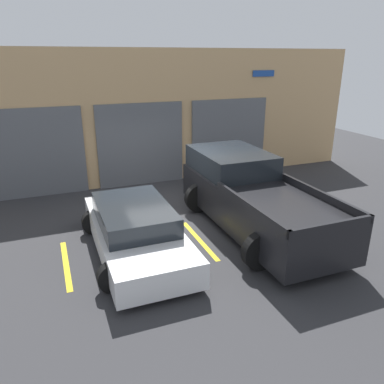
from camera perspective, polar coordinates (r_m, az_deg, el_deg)
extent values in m
plane|color=#2D2D30|center=(10.90, -2.59, -3.20)|extent=(28.00, 28.00, 0.00)
cube|color=tan|center=(13.35, -7.46, 11.17)|extent=(16.48, 0.60, 4.56)
cube|color=#595B60|center=(12.79, -22.71, 5.43)|extent=(2.99, 0.08, 2.83)
cube|color=#595B60|center=(13.13, -7.77, 7.15)|extent=(2.99, 0.08, 2.83)
cube|color=#595B60|center=(14.30, 5.65, 8.28)|extent=(2.99, 0.08, 2.83)
cube|color=#1E4799|center=(14.69, 10.85, 17.33)|extent=(0.90, 0.03, 0.22)
cube|color=black|center=(9.72, 9.81, -1.95)|extent=(1.98, 5.45, 0.95)
cube|color=#1E2328|center=(10.71, 5.94, 4.70)|extent=(1.83, 2.45, 0.61)
cube|color=black|center=(8.07, 8.68, -2.20)|extent=(0.08, 3.00, 0.18)
cube|color=black|center=(9.13, 19.10, -0.45)|extent=(0.08, 3.00, 0.18)
cube|color=black|center=(7.53, 20.58, -4.98)|extent=(1.98, 0.08, 0.18)
cylinder|color=black|center=(10.84, 1.13, -0.89)|extent=(0.85, 0.22, 0.85)
cylinder|color=black|center=(11.60, 9.20, 0.26)|extent=(0.85, 0.22, 0.85)
cylinder|color=black|center=(8.11, 10.44, -8.81)|extent=(0.85, 0.22, 0.85)
cylinder|color=black|center=(9.09, 20.02, -6.45)|extent=(0.85, 0.22, 0.85)
cube|color=white|center=(8.73, -8.53, -6.55)|extent=(1.76, 4.38, 0.56)
cube|color=#1E2328|center=(8.62, -8.87, -3.27)|extent=(1.55, 2.41, 0.44)
cylinder|color=black|center=(9.89, -14.69, -4.43)|extent=(0.62, 0.22, 0.62)
cylinder|color=black|center=(10.14, -6.06, -3.23)|extent=(0.62, 0.22, 0.62)
cylinder|color=black|center=(7.50, -11.87, -12.52)|extent=(0.62, 0.22, 0.62)
cylinder|color=black|center=(7.83, -0.55, -10.55)|extent=(0.62, 0.22, 0.62)
cube|color=gold|center=(8.77, -18.64, -10.40)|extent=(0.12, 2.20, 0.01)
cube|color=gold|center=(9.34, 1.13, -7.31)|extent=(0.12, 2.20, 0.01)
cube|color=gold|center=(10.84, 16.79, -4.20)|extent=(0.12, 2.20, 0.01)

